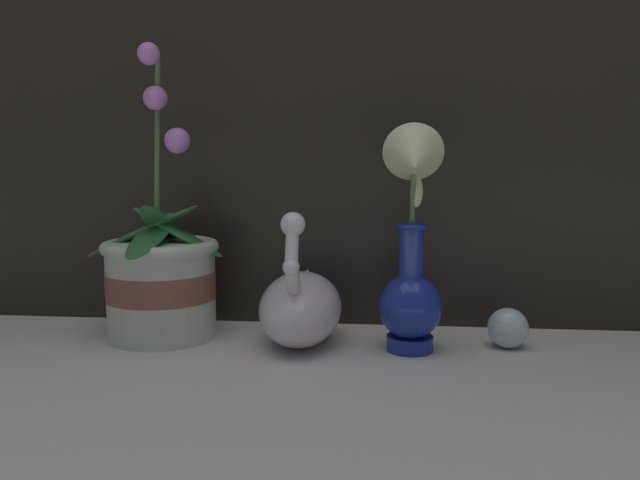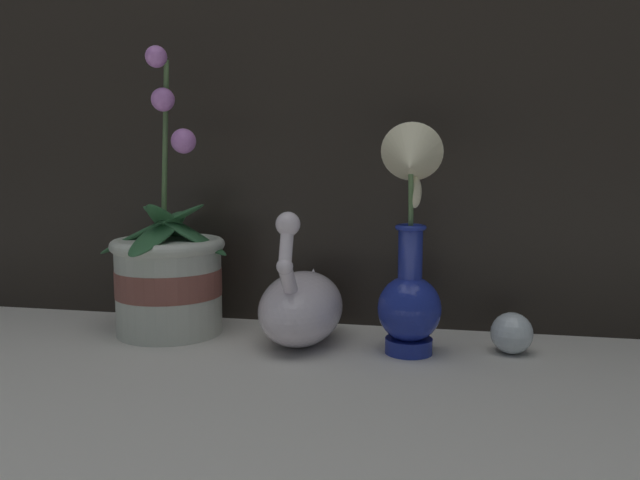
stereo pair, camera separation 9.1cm
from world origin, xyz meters
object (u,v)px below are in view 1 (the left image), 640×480
(blue_vase, at_px, (412,262))
(glass_sphere, at_px, (508,328))
(swan_figurine, at_px, (301,305))
(orchid_potted_plant, at_px, (161,277))

(blue_vase, bearing_deg, glass_sphere, 14.22)
(blue_vase, height_order, glass_sphere, blue_vase)
(blue_vase, bearing_deg, swan_figurine, 169.47)
(blue_vase, bearing_deg, orchid_potted_plant, 173.49)
(orchid_potted_plant, distance_m, glass_sphere, 0.53)
(orchid_potted_plant, height_order, glass_sphere, orchid_potted_plant)
(blue_vase, xyz_separation_m, glass_sphere, (0.14, 0.04, -0.10))
(orchid_potted_plant, distance_m, swan_figurine, 0.22)
(swan_figurine, bearing_deg, blue_vase, -10.53)
(orchid_potted_plant, relative_size, blue_vase, 1.37)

